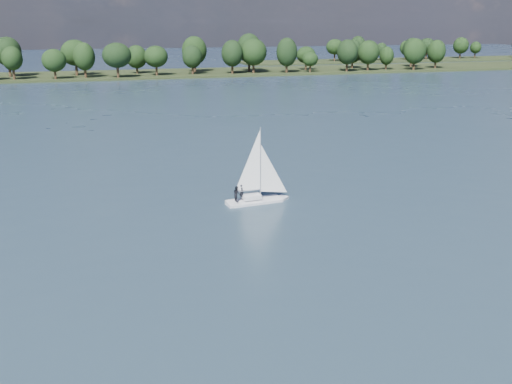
% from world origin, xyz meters
% --- Properties ---
extents(ground, '(700.00, 700.00, 0.00)m').
position_xyz_m(ground, '(0.00, 100.00, 0.00)').
color(ground, '#233342').
rests_on(ground, ground).
extents(far_shore, '(660.00, 40.00, 1.50)m').
position_xyz_m(far_shore, '(0.00, 212.00, 0.00)').
color(far_shore, black).
rests_on(far_shore, ground).
extents(far_shore_back, '(220.00, 30.00, 1.40)m').
position_xyz_m(far_shore_back, '(160.00, 260.00, 0.00)').
color(far_shore_back, black).
rests_on(far_shore_back, ground).
extents(sailboat, '(7.41, 2.80, 9.52)m').
position_xyz_m(sailboat, '(-8.05, 37.38, 2.66)').
color(sailboat, silver).
rests_on(sailboat, ground).
extents(treeline, '(562.49, 73.87, 17.56)m').
position_xyz_m(treeline, '(-10.63, 208.19, 8.06)').
color(treeline, black).
rests_on(treeline, ground).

